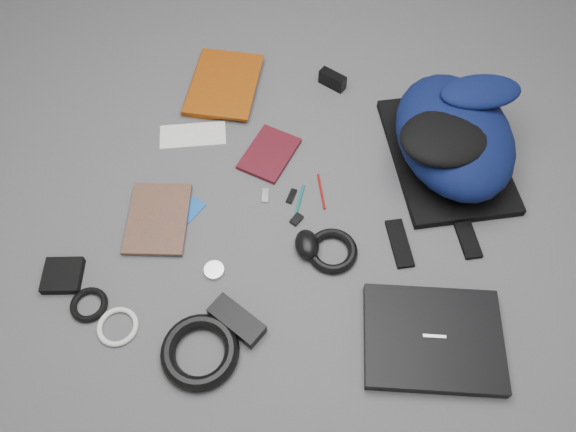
% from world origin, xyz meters
% --- Properties ---
extents(ground, '(4.00, 4.00, 0.00)m').
position_xyz_m(ground, '(0.00, 0.00, 0.00)').
color(ground, '#4F4F51').
rests_on(ground, ground).
extents(backpack, '(0.51, 0.59, 0.21)m').
position_xyz_m(backpack, '(0.40, 0.33, 0.10)').
color(backpack, '#080F34').
rests_on(backpack, ground).
extents(laptop, '(0.38, 0.32, 0.03)m').
position_xyz_m(laptop, '(0.43, -0.24, 0.02)').
color(laptop, black).
rests_on(laptop, ground).
extents(textbook_red, '(0.24, 0.31, 0.03)m').
position_xyz_m(textbook_red, '(-0.44, 0.42, 0.02)').
color(textbook_red, '#7E3307').
rests_on(textbook_red, ground).
extents(comic_book, '(0.22, 0.26, 0.02)m').
position_xyz_m(comic_book, '(-0.43, -0.12, 0.01)').
color(comic_book, '#B2600C').
rests_on(comic_book, ground).
extents(envelope, '(0.22, 0.16, 0.00)m').
position_xyz_m(envelope, '(-0.36, 0.22, 0.00)').
color(envelope, white).
rests_on(envelope, ground).
extents(dvd_case, '(0.16, 0.20, 0.01)m').
position_xyz_m(dvd_case, '(-0.11, 0.20, 0.01)').
color(dvd_case, '#3D0B12').
rests_on(dvd_case, ground).
extents(compact_camera, '(0.09, 0.06, 0.05)m').
position_xyz_m(compact_camera, '(0.00, 0.53, 0.02)').
color(compact_camera, black).
rests_on(compact_camera, ground).
extents(sticker_disc, '(0.09, 0.09, 0.00)m').
position_xyz_m(sticker_disc, '(-0.13, 0.25, 0.00)').
color(sticker_disc, white).
rests_on(sticker_disc, ground).
extents(pen_teal, '(0.01, 0.13, 0.01)m').
position_xyz_m(pen_teal, '(0.02, 0.05, 0.00)').
color(pen_teal, '#0B6864').
rests_on(pen_teal, ground).
extents(pen_red, '(0.05, 0.11, 0.01)m').
position_xyz_m(pen_red, '(0.07, 0.11, 0.00)').
color(pen_red, '#970E0B').
rests_on(pen_red, ground).
extents(id_badge, '(0.07, 0.09, 0.00)m').
position_xyz_m(id_badge, '(-0.27, -0.04, 0.00)').
color(id_badge, blue).
rests_on(id_badge, ground).
extents(usb_black, '(0.02, 0.05, 0.01)m').
position_xyz_m(usb_black, '(-0.01, 0.08, 0.00)').
color(usb_black, black).
rests_on(usb_black, ground).
extents(usb_silver, '(0.03, 0.05, 0.01)m').
position_xyz_m(usb_silver, '(-0.08, 0.06, 0.00)').
color(usb_silver, silver).
rests_on(usb_silver, ground).
extents(key_fob, '(0.03, 0.04, 0.01)m').
position_xyz_m(key_fob, '(0.02, 0.00, 0.01)').
color(key_fob, black).
rests_on(key_fob, ground).
extents(mouse, '(0.10, 0.11, 0.05)m').
position_xyz_m(mouse, '(0.07, -0.08, 0.02)').
color(mouse, black).
rests_on(mouse, ground).
extents(headphone_left, '(0.07, 0.07, 0.01)m').
position_xyz_m(headphone_left, '(-0.34, -0.11, 0.01)').
color(headphone_left, silver).
rests_on(headphone_left, ground).
extents(headphone_right, '(0.07, 0.07, 0.01)m').
position_xyz_m(headphone_right, '(-0.15, -0.20, 0.01)').
color(headphone_right, silver).
rests_on(headphone_right, ground).
extents(cable_coil, '(0.14, 0.14, 0.03)m').
position_xyz_m(cable_coil, '(0.14, -0.07, 0.01)').
color(cable_coil, black).
rests_on(cable_coil, ground).
extents(power_brick, '(0.16, 0.11, 0.04)m').
position_xyz_m(power_brick, '(-0.04, -0.33, 0.02)').
color(power_brick, black).
rests_on(power_brick, ground).
extents(power_cord_coil, '(0.25, 0.25, 0.04)m').
position_xyz_m(power_cord_coil, '(-0.10, -0.42, 0.02)').
color(power_cord_coil, black).
rests_on(power_cord_coil, ground).
extents(pouch, '(0.12, 0.12, 0.03)m').
position_xyz_m(pouch, '(-0.52, -0.32, 0.01)').
color(pouch, black).
rests_on(pouch, ground).
extents(earbud_coil, '(0.12, 0.12, 0.02)m').
position_xyz_m(earbud_coil, '(-0.42, -0.38, 0.01)').
color(earbud_coil, black).
rests_on(earbud_coil, ground).
extents(white_cable_coil, '(0.12, 0.12, 0.01)m').
position_xyz_m(white_cable_coil, '(-0.33, -0.41, 0.01)').
color(white_cable_coil, white).
rests_on(white_cable_coil, ground).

